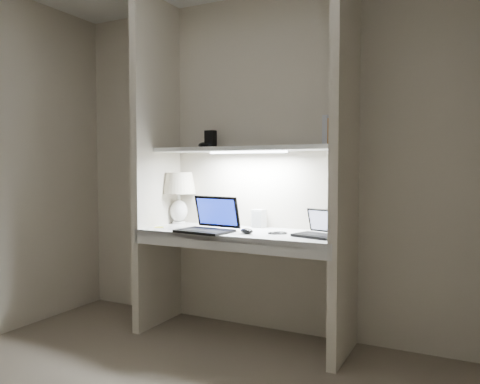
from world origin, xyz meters
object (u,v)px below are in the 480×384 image
Objects in this scene: table_lamp at (179,189)px; laptop_netbook at (319,230)px; laptop_main at (209,224)px; speaker at (259,218)px; book_row at (338,131)px.

table_lamp is 1.26× the size of laptop_netbook.
table_lamp is 1.04× the size of laptop_main.
speaker is at bearing 62.89° from laptop_main.
table_lamp is at bearing -170.97° from laptop_netbook.
book_row is (0.83, 0.30, 0.64)m from laptop_main.
book_row reaches higher than speaker.
speaker is (-0.54, 0.23, 0.03)m from laptop_netbook.
book_row is at bearing 86.74° from laptop_netbook.
table_lamp is 0.71m from speaker.
book_row is (0.61, -0.04, 0.62)m from speaker.
laptop_main is 1.20× the size of laptop_netbook.
laptop_netbook reaches higher than speaker.
book_row is (1.28, 0.02, 0.42)m from table_lamp.
laptop_main is 0.77m from laptop_netbook.
table_lamp is 1.34m from book_row.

